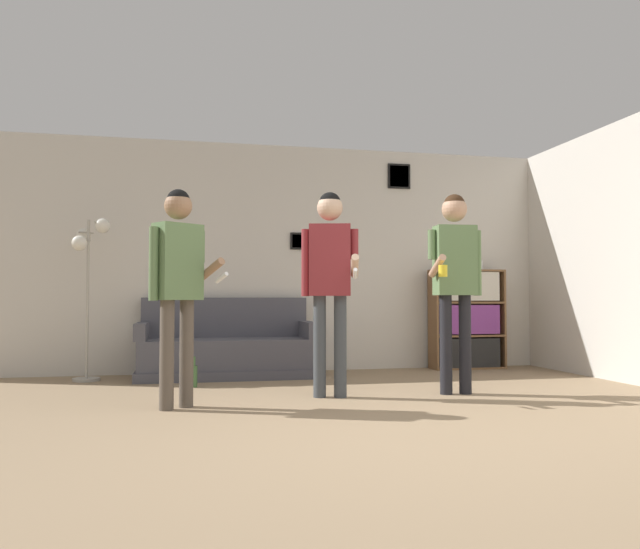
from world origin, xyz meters
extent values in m
plane|color=#937A5B|center=(0.00, 0.00, 0.00)|extent=(20.00, 20.00, 0.00)
cube|color=beige|center=(0.00, 3.75, 1.35)|extent=(8.46, 0.06, 2.70)
cube|color=black|center=(1.26, 3.71, 2.39)|extent=(0.29, 0.02, 0.31)
cube|color=#B2B2BC|center=(1.26, 3.70, 2.39)|extent=(0.24, 0.01, 0.27)
cube|color=black|center=(0.06, 3.71, 1.55)|extent=(0.35, 0.02, 0.20)
cube|color=gray|center=(0.06, 3.70, 1.55)|extent=(0.31, 0.01, 0.16)
cube|color=beige|center=(3.06, 1.86, 1.35)|extent=(0.06, 6.12, 2.70)
cube|color=#4C4C56|center=(-0.89, 3.28, 0.05)|extent=(1.93, 0.80, 0.10)
cube|color=#4C4C56|center=(-0.89, 3.28, 0.26)|extent=(1.87, 0.74, 0.32)
cube|color=#4C4C56|center=(-0.89, 3.61, 0.65)|extent=(1.87, 0.14, 0.45)
cube|color=#4C4C56|center=(-1.79, 3.28, 0.51)|extent=(0.12, 0.74, 0.18)
cube|color=#4C4C56|center=(0.02, 3.28, 0.51)|extent=(0.12, 0.74, 0.18)
cube|color=brown|center=(1.62, 3.53, 0.61)|extent=(0.02, 0.30, 1.22)
cube|color=brown|center=(2.51, 3.53, 0.61)|extent=(0.02, 0.30, 1.22)
cube|color=brown|center=(2.06, 3.67, 0.61)|extent=(0.91, 0.01, 1.22)
cube|color=brown|center=(2.06, 3.53, 0.01)|extent=(0.86, 0.30, 0.02)
cube|color=brown|center=(2.06, 3.53, 1.21)|extent=(0.86, 0.30, 0.02)
cube|color=brown|center=(2.06, 3.53, 0.41)|extent=(0.86, 0.30, 0.02)
cube|color=brown|center=(2.06, 3.53, 0.81)|extent=(0.86, 0.30, 0.02)
cube|color=black|center=(2.06, 3.52, 0.20)|extent=(0.74, 0.26, 0.35)
cube|color=#7F3889|center=(2.06, 3.52, 0.61)|extent=(0.74, 0.26, 0.35)
cube|color=beige|center=(2.06, 3.52, 1.01)|extent=(0.74, 0.26, 0.35)
cylinder|color=#ADA89E|center=(-2.34, 3.27, 0.01)|extent=(0.28, 0.28, 0.03)
cylinder|color=#ADA89E|center=(-2.34, 3.27, 0.86)|extent=(0.03, 0.03, 1.66)
cylinder|color=#ADA89E|center=(-2.27, 3.27, 1.66)|extent=(0.02, 0.16, 0.02)
sphere|color=white|center=(-2.20, 3.27, 1.63)|extent=(0.16, 0.16, 0.16)
cylinder|color=#ADA89E|center=(-2.38, 3.33, 1.56)|extent=(0.15, 0.09, 0.02)
sphere|color=white|center=(-2.41, 3.39, 1.53)|extent=(0.16, 0.16, 0.16)
cylinder|color=#ADA89E|center=(-2.38, 3.21, 1.46)|extent=(0.15, 0.09, 0.02)
sphere|color=white|center=(-2.41, 3.15, 1.43)|extent=(0.16, 0.16, 0.16)
cylinder|color=brown|center=(-1.47, 1.32, 0.42)|extent=(0.11, 0.11, 0.85)
cylinder|color=brown|center=(-1.32, 1.43, 0.42)|extent=(0.11, 0.11, 0.85)
cube|color=#5B7A4C|center=(-1.39, 1.37, 1.14)|extent=(0.41, 0.37, 0.60)
sphere|color=#997051|center=(-1.39, 1.37, 1.59)|extent=(0.22, 0.22, 0.22)
sphere|color=black|center=(-1.39, 1.37, 1.63)|extent=(0.19, 0.19, 0.19)
cylinder|color=#5B7A4C|center=(-1.22, 1.50, 1.28)|extent=(0.07, 0.07, 0.25)
cylinder|color=#997051|center=(-1.14, 1.38, 1.08)|extent=(0.23, 0.29, 0.19)
cylinder|color=white|center=(-1.06, 1.27, 1.02)|extent=(0.11, 0.14, 0.09)
cylinder|color=#5B7A4C|center=(-1.57, 1.25, 1.12)|extent=(0.07, 0.07, 0.56)
cylinder|color=#3D4247|center=(-0.18, 1.69, 0.44)|extent=(0.11, 0.11, 0.88)
cylinder|color=#3D4247|center=(-0.01, 1.65, 0.44)|extent=(0.11, 0.11, 0.88)
cube|color=maroon|center=(-0.10, 1.67, 1.19)|extent=(0.40, 0.28, 0.62)
sphere|color=#D1A889|center=(-0.10, 1.67, 1.66)|extent=(0.23, 0.23, 0.23)
sphere|color=black|center=(-0.10, 1.67, 1.70)|extent=(0.19, 0.19, 0.19)
cylinder|color=maroon|center=(0.11, 1.62, 1.33)|extent=(0.07, 0.07, 0.26)
cylinder|color=#D1A889|center=(0.08, 1.48, 1.13)|extent=(0.14, 0.33, 0.19)
cylinder|color=white|center=(0.04, 1.34, 1.06)|extent=(0.07, 0.15, 0.09)
cylinder|color=maroon|center=(-0.31, 1.72, 1.17)|extent=(0.07, 0.07, 0.59)
cylinder|color=black|center=(0.96, 1.63, 0.44)|extent=(0.11, 0.11, 0.89)
cylinder|color=black|center=(1.14, 1.61, 0.44)|extent=(0.11, 0.11, 0.89)
cube|color=#5B7A4C|center=(1.05, 1.62, 1.20)|extent=(0.37, 0.22, 0.63)
sphere|color=tan|center=(1.05, 1.62, 1.67)|extent=(0.23, 0.23, 0.23)
sphere|color=#382314|center=(1.05, 1.62, 1.71)|extent=(0.20, 0.20, 0.20)
cylinder|color=#5B7A4C|center=(1.27, 1.60, 1.18)|extent=(0.07, 0.07, 0.59)
cylinder|color=#5B7A4C|center=(0.84, 1.63, 1.34)|extent=(0.07, 0.07, 0.27)
cylinder|color=tan|center=(0.83, 1.49, 1.14)|extent=(0.09, 0.33, 0.19)
cylinder|color=yellow|center=(0.82, 1.34, 1.09)|extent=(0.08, 0.08, 0.10)
cylinder|color=#3D6638|center=(-1.25, 2.56, 0.10)|extent=(0.07, 0.07, 0.21)
cylinder|color=#3D6638|center=(-1.25, 2.56, 0.25)|extent=(0.03, 0.03, 0.09)
cylinder|color=white|center=(2.24, 3.53, 1.28)|extent=(0.09, 0.09, 0.12)
camera|label=1|loc=(-1.31, -3.64, 0.85)|focal=35.00mm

